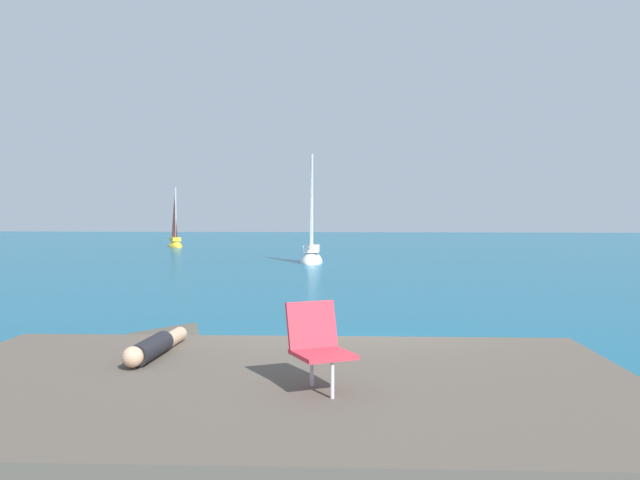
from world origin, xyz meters
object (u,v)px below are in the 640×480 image
Objects in this scene: person_sunbather at (155,346)px; sailboat_far at (175,244)px; sailboat_near at (312,257)px; beach_chair at (318,342)px.

sailboat_far is at bearing 17.04° from person_sunbather.
beach_chair is at bearing -176.08° from sailboat_near.
sailboat_far reaches higher than beach_chair.
sailboat_near is 24.17m from person_sunbather.
beach_chair reaches higher than person_sunbather.
sailboat_far is 41.00m from person_sunbather.
sailboat_near is 18.83m from sailboat_far.
sailboat_near is 25.58m from beach_chair.
person_sunbather is 2.21× the size of beach_chair.
sailboat_near reaches higher than beach_chair.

